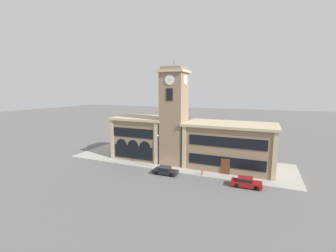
# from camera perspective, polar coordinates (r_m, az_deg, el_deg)

# --- Properties ---
(ground_plane) EXTENTS (300.00, 300.00, 0.00)m
(ground_plane) POSITION_cam_1_polar(r_m,az_deg,el_deg) (41.09, -1.00, -11.37)
(ground_plane) COLOR #605E5B
(sidewalk_kerb) EXTENTS (44.40, 12.83, 0.15)m
(sidewalk_kerb) POSITION_cam_1_polar(r_m,az_deg,el_deg) (46.67, 2.26, -8.77)
(sidewalk_kerb) COLOR #A39E93
(sidewalk_kerb) RESTS_ON ground_plane
(clock_tower) EXTENTS (5.09, 5.09, 19.83)m
(clock_tower) POSITION_cam_1_polar(r_m,az_deg,el_deg) (43.14, 1.52, 2.40)
(clock_tower) COLOR #897056
(clock_tower) RESTS_ON ground_plane
(town_hall_left_wing) EXTENTS (11.59, 9.04, 8.74)m
(town_hall_left_wing) POSITION_cam_1_polar(r_m,az_deg,el_deg) (49.05, -6.33, -2.72)
(town_hall_left_wing) COLOR #897056
(town_hall_left_wing) RESTS_ON ground_plane
(town_hall_right_wing) EXTENTS (16.40, 9.04, 8.39)m
(town_hall_right_wing) POSITION_cam_1_polar(r_m,az_deg,el_deg) (43.33, 15.34, -4.79)
(town_hall_right_wing) COLOR #897056
(town_hall_right_wing) RESTS_ON ground_plane
(parked_car_near) EXTENTS (4.34, 1.92, 1.36)m
(parked_car_near) POSITION_cam_1_polar(r_m,az_deg,el_deg) (39.36, -0.77, -11.19)
(parked_car_near) COLOR black
(parked_car_near) RESTS_ON ground_plane
(parked_car_mid) EXTENTS (4.45, 1.91, 1.49)m
(parked_car_mid) POSITION_cam_1_polar(r_m,az_deg,el_deg) (36.42, 19.19, -13.31)
(parked_car_mid) COLOR maroon
(parked_car_mid) RESTS_ON ground_plane
(street_lamp) EXTENTS (0.36, 0.36, 6.30)m
(street_lamp) POSITION_cam_1_polar(r_m,az_deg,el_deg) (41.00, -2.66, -5.24)
(street_lamp) COLOR #4C4C51
(street_lamp) RESTS_ON sidewalk_kerb
(bollard) EXTENTS (0.18, 0.18, 1.06)m
(bollard) POSITION_cam_1_polar(r_m,az_deg,el_deg) (37.98, 19.95, -12.59)
(bollard) COLOR black
(bollard) RESTS_ON sidewalk_kerb
(fire_hydrant) EXTENTS (0.22, 0.22, 0.87)m
(fire_hydrant) POSITION_cam_1_polar(r_m,az_deg,el_deg) (39.26, 8.68, -11.58)
(fire_hydrant) COLOR red
(fire_hydrant) RESTS_ON sidewalk_kerb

